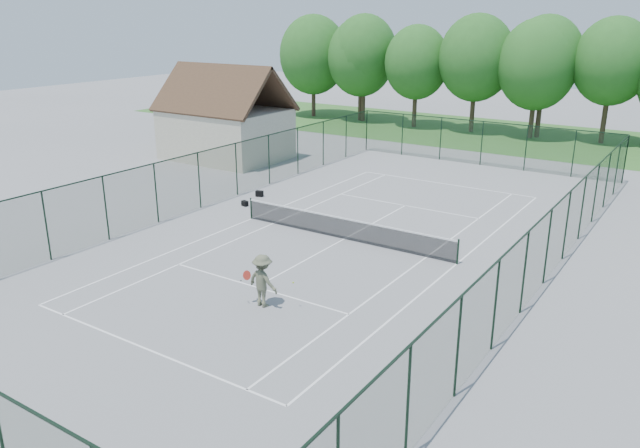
# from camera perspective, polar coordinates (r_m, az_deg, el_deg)

# --- Properties ---
(ground) EXTENTS (140.00, 140.00, 0.00)m
(ground) POSITION_cam_1_polar(r_m,az_deg,el_deg) (28.76, 2.20, -1.40)
(ground) COLOR gray
(ground) RESTS_ON ground
(grass_far) EXTENTS (80.00, 16.00, 0.01)m
(grass_far) POSITION_cam_1_polar(r_m,az_deg,el_deg) (55.82, 18.61, 7.49)
(grass_far) COLOR #39702B
(grass_far) RESTS_ON ground
(court_lines) EXTENTS (11.05, 23.85, 0.01)m
(court_lines) POSITION_cam_1_polar(r_m,az_deg,el_deg) (28.76, 2.20, -1.39)
(court_lines) COLOR white
(court_lines) RESTS_ON ground
(tennis_net) EXTENTS (11.08, 0.08, 1.10)m
(tennis_net) POSITION_cam_1_polar(r_m,az_deg,el_deg) (28.57, 2.21, -0.31)
(tennis_net) COLOR black
(tennis_net) RESTS_ON ground
(fence_enclosure) EXTENTS (18.05, 36.05, 3.02)m
(fence_enclosure) POSITION_cam_1_polar(r_m,az_deg,el_deg) (28.27, 2.24, 1.58)
(fence_enclosure) COLOR #1A381F
(fence_enclosure) RESTS_ON ground
(utility_building) EXTENTS (8.60, 6.27, 6.63)m
(utility_building) POSITION_cam_1_polar(r_m,az_deg,el_deg) (45.19, -8.68, 9.85)
(utility_building) COLOR beige
(utility_building) RESTS_ON ground
(tree_line_far) EXTENTS (39.40, 6.40, 9.70)m
(tree_line_far) POSITION_cam_1_polar(r_m,az_deg,el_deg) (55.08, 19.26, 13.60)
(tree_line_far) COLOR #493426
(tree_line_far) RESTS_ON ground
(sports_bag_a) EXTENTS (0.47, 0.35, 0.33)m
(sports_bag_a) POSITION_cam_1_polar(r_m,az_deg,el_deg) (35.65, -5.56, 2.78)
(sports_bag_a) COLOR black
(sports_bag_a) RESTS_ON ground
(sports_bag_b) EXTENTS (0.41, 0.30, 0.29)m
(sports_bag_b) POSITION_cam_1_polar(r_m,az_deg,el_deg) (33.94, -6.89, 1.88)
(sports_bag_b) COLOR black
(sports_bag_b) RESTS_ON ground
(tennis_player) EXTENTS (1.92, 0.95, 1.92)m
(tennis_player) POSITION_cam_1_polar(r_m,az_deg,el_deg) (22.06, -5.26, -5.18)
(tennis_player) COLOR #595D44
(tennis_player) RESTS_ON ground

